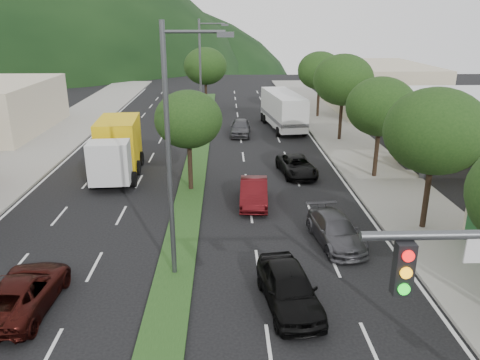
{
  "coord_description": "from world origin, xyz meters",
  "views": [
    {
      "loc": [
        2.17,
        -9.11,
        10.05
      ],
      "look_at": [
        2.84,
        12.17,
        2.66
      ],
      "focal_mm": 35.0,
      "sensor_mm": 36.0,
      "label": 1
    }
  ],
  "objects_px": {
    "tree_r_b": "(435,131)",
    "suv_maroon": "(23,292)",
    "car_queue_e": "(241,127)",
    "car_queue_a": "(289,288)",
    "motorhome": "(283,110)",
    "tree_r_c": "(381,107)",
    "streetlight_near": "(174,144)",
    "box_truck": "(117,150)",
    "car_queue_c": "(254,192)",
    "tree_med_near": "(188,119)",
    "tree_med_far": "(205,66)",
    "car_queue_d": "(297,166)",
    "streetlight_mid": "(203,72)",
    "tree_r_e": "(320,71)",
    "tree_r_d": "(343,80)",
    "car_queue_b": "(335,230)"
  },
  "relations": [
    {
      "from": "tree_r_b",
      "to": "suv_maroon",
      "type": "bearing_deg",
      "value": -160.16
    },
    {
      "from": "car_queue_e",
      "to": "car_queue_a",
      "type": "bearing_deg",
      "value": -84.21
    },
    {
      "from": "car_queue_e",
      "to": "motorhome",
      "type": "relative_size",
      "value": 0.47
    },
    {
      "from": "tree_r_c",
      "to": "streetlight_near",
      "type": "bearing_deg",
      "value": -134.51
    },
    {
      "from": "suv_maroon",
      "to": "box_truck",
      "type": "relative_size",
      "value": 0.64
    },
    {
      "from": "car_queue_c",
      "to": "tree_med_near",
      "type": "bearing_deg",
      "value": 150.84
    },
    {
      "from": "streetlight_near",
      "to": "tree_med_far",
      "type": "bearing_deg",
      "value": 90.33
    },
    {
      "from": "car_queue_d",
      "to": "car_queue_c",
      "type": "bearing_deg",
      "value": -128.47
    },
    {
      "from": "streetlight_mid",
      "to": "box_truck",
      "type": "bearing_deg",
      "value": -114.59
    },
    {
      "from": "tree_med_near",
      "to": "streetlight_near",
      "type": "bearing_deg",
      "value": -88.82
    },
    {
      "from": "car_queue_c",
      "to": "car_queue_e",
      "type": "xyz_separation_m",
      "value": [
        -0.2,
        16.56,
        0.02
      ]
    },
    {
      "from": "box_truck",
      "to": "car_queue_c",
      "type": "bearing_deg",
      "value": 142.83
    },
    {
      "from": "tree_r_b",
      "to": "car_queue_c",
      "type": "bearing_deg",
      "value": 156.35
    },
    {
      "from": "suv_maroon",
      "to": "car_queue_a",
      "type": "relative_size",
      "value": 1.08
    },
    {
      "from": "tree_med_near",
      "to": "suv_maroon",
      "type": "xyz_separation_m",
      "value": [
        -5.23,
        -12.22,
        -3.76
      ]
    },
    {
      "from": "tree_r_b",
      "to": "car_queue_d",
      "type": "height_order",
      "value": "tree_r_b"
    },
    {
      "from": "tree_r_e",
      "to": "suv_maroon",
      "type": "distance_m",
      "value": 38.54
    },
    {
      "from": "tree_r_e",
      "to": "car_queue_d",
      "type": "xyz_separation_m",
      "value": [
        -5.06,
        -19.2,
        -4.27
      ]
    },
    {
      "from": "car_queue_e",
      "to": "box_truck",
      "type": "distance_m",
      "value": 13.85
    },
    {
      "from": "tree_med_near",
      "to": "tree_r_e",
      "type": "bearing_deg",
      "value": 61.39
    },
    {
      "from": "car_queue_a",
      "to": "car_queue_e",
      "type": "xyz_separation_m",
      "value": [
        -0.9,
        26.56,
        -0.03
      ]
    },
    {
      "from": "car_queue_c",
      "to": "motorhome",
      "type": "bearing_deg",
      "value": 81.86
    },
    {
      "from": "tree_r_b",
      "to": "car_queue_c",
      "type": "distance_m",
      "value": 10.01
    },
    {
      "from": "tree_r_c",
      "to": "car_queue_d",
      "type": "distance_m",
      "value": 6.58
    },
    {
      "from": "car_queue_c",
      "to": "car_queue_d",
      "type": "xyz_separation_m",
      "value": [
        3.21,
        5.18,
        -0.09
      ]
    },
    {
      "from": "tree_med_near",
      "to": "tree_r_d",
      "type": "bearing_deg",
      "value": 45.0
    },
    {
      "from": "tree_r_e",
      "to": "tree_med_near",
      "type": "distance_m",
      "value": 25.06
    },
    {
      "from": "tree_r_d",
      "to": "streetlight_near",
      "type": "distance_m",
      "value": 24.97
    },
    {
      "from": "tree_med_far",
      "to": "suv_maroon",
      "type": "height_order",
      "value": "tree_med_far"
    },
    {
      "from": "tree_med_far",
      "to": "streetlight_near",
      "type": "height_order",
      "value": "streetlight_near"
    },
    {
      "from": "tree_r_d",
      "to": "car_queue_d",
      "type": "height_order",
      "value": "tree_r_d"
    },
    {
      "from": "tree_med_far",
      "to": "car_queue_b",
      "type": "bearing_deg",
      "value": -77.72
    },
    {
      "from": "tree_med_near",
      "to": "box_truck",
      "type": "relative_size",
      "value": 0.81
    },
    {
      "from": "motorhome",
      "to": "suv_maroon",
      "type": "bearing_deg",
      "value": -121.33
    },
    {
      "from": "suv_maroon",
      "to": "car_queue_c",
      "type": "bearing_deg",
      "value": -129.85
    },
    {
      "from": "tree_r_d",
      "to": "car_queue_c",
      "type": "bearing_deg",
      "value": -119.9
    },
    {
      "from": "car_queue_e",
      "to": "box_truck",
      "type": "height_order",
      "value": "box_truck"
    },
    {
      "from": "tree_r_d",
      "to": "car_queue_b",
      "type": "distance_m",
      "value": 20.46
    },
    {
      "from": "tree_r_e",
      "to": "car_queue_a",
      "type": "xyz_separation_m",
      "value": [
        -7.58,
        -34.38,
        -4.13
      ]
    },
    {
      "from": "tree_med_far",
      "to": "box_truck",
      "type": "relative_size",
      "value": 0.93
    },
    {
      "from": "car_queue_a",
      "to": "tree_med_far",
      "type": "bearing_deg",
      "value": 88.73
    },
    {
      "from": "tree_med_far",
      "to": "box_truck",
      "type": "bearing_deg",
      "value": -102.73
    },
    {
      "from": "streetlight_near",
      "to": "car_queue_e",
      "type": "distance_m",
      "value": 24.89
    },
    {
      "from": "streetlight_mid",
      "to": "car_queue_b",
      "type": "xyz_separation_m",
      "value": [
        7.06,
        -22.38,
        -4.93
      ]
    },
    {
      "from": "tree_med_far",
      "to": "car_queue_c",
      "type": "bearing_deg",
      "value": -82.51
    },
    {
      "from": "tree_r_d",
      "to": "streetlight_near",
      "type": "bearing_deg",
      "value": -118.2
    },
    {
      "from": "tree_med_far",
      "to": "tree_r_d",
      "type": "bearing_deg",
      "value": -49.4
    },
    {
      "from": "streetlight_mid",
      "to": "box_truck",
      "type": "height_order",
      "value": "streetlight_mid"
    },
    {
      "from": "tree_med_far",
      "to": "tree_med_near",
      "type": "bearing_deg",
      "value": -90.0
    },
    {
      "from": "suv_maroon",
      "to": "box_truck",
      "type": "xyz_separation_m",
      "value": [
        0.13,
        15.61,
        1.04
      ]
    }
  ]
}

